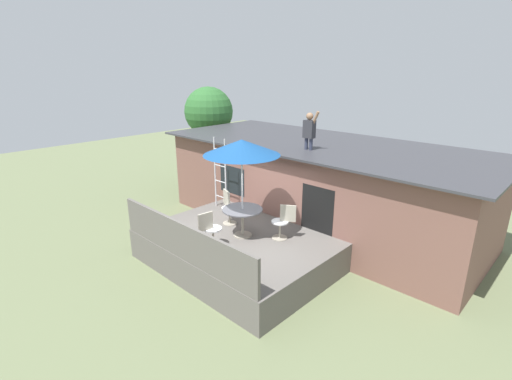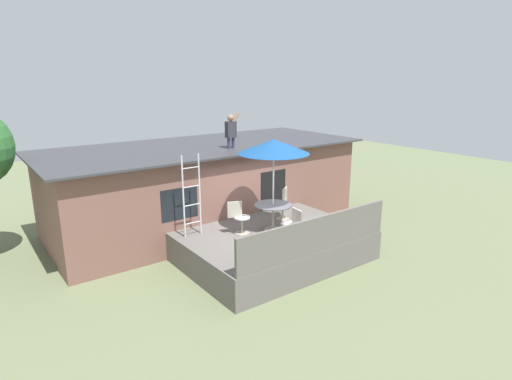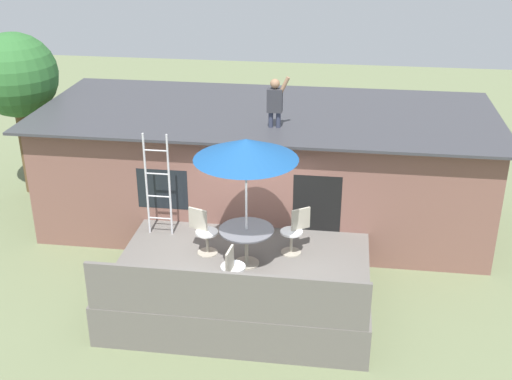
% 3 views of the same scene
% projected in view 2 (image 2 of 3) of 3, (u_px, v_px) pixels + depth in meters
% --- Properties ---
extents(ground_plane, '(40.00, 40.00, 0.00)m').
position_uv_depth(ground_plane, '(271.00, 258.00, 11.71)').
color(ground_plane, '#66704C').
extents(house, '(10.50, 4.50, 2.75)m').
position_uv_depth(house, '(206.00, 185.00, 14.14)').
color(house, brown).
rests_on(house, ground).
extents(deck, '(4.84, 3.64, 0.80)m').
position_uv_depth(deck, '(272.00, 245.00, 11.60)').
color(deck, '#605B56').
rests_on(deck, ground).
extents(deck_railing, '(4.74, 0.08, 0.90)m').
position_uv_depth(deck_railing, '(318.00, 235.00, 10.01)').
color(deck_railing, '#605B56').
rests_on(deck_railing, deck).
extents(patio_table, '(1.04, 1.04, 0.74)m').
position_uv_depth(patio_table, '(273.00, 210.00, 11.43)').
color(patio_table, '#A59E8C').
rests_on(patio_table, deck).
extents(patio_umbrella, '(1.90, 1.90, 2.54)m').
position_uv_depth(patio_umbrella, '(274.00, 146.00, 10.97)').
color(patio_umbrella, silver).
rests_on(patio_umbrella, deck).
extents(step_ladder, '(0.52, 0.04, 2.20)m').
position_uv_depth(step_ladder, '(192.00, 196.00, 10.93)').
color(step_ladder, silver).
rests_on(step_ladder, deck).
extents(person_figure, '(0.47, 0.20, 1.11)m').
position_uv_depth(person_figure, '(231.00, 129.00, 12.95)').
color(person_figure, '#33384C').
rests_on(person_figure, house).
extents(patio_chair_left, '(0.60, 0.44, 0.92)m').
position_uv_depth(patio_chair_left, '(239.00, 218.00, 11.21)').
color(patio_chair_left, '#A59E8C').
rests_on(patio_chair_left, deck).
extents(patio_chair_right, '(0.56, 0.46, 0.92)m').
position_uv_depth(patio_chair_right, '(283.00, 204.00, 12.41)').
color(patio_chair_right, '#A59E8C').
rests_on(patio_chair_right, deck).
extents(patio_chair_near, '(0.44, 0.62, 0.92)m').
position_uv_depth(patio_chair_near, '(294.00, 225.00, 10.64)').
color(patio_chair_near, '#A59E8C').
rests_on(patio_chair_near, deck).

